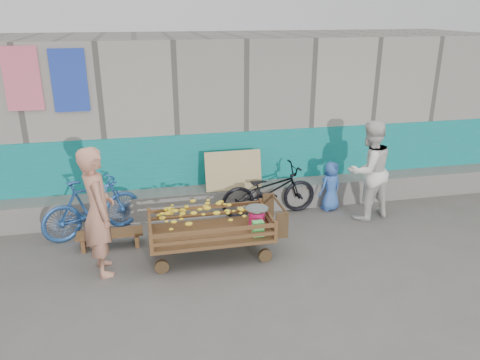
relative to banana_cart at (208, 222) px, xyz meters
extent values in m
plane|color=#54514B|center=(0.38, -0.73, -0.57)|extent=(80.00, 80.00, 0.00)
cube|color=gray|center=(0.38, 3.37, 0.93)|extent=(12.00, 3.00, 3.00)
cube|color=#0A7B76|center=(0.38, 1.86, 0.13)|extent=(12.00, 0.03, 1.40)
cube|color=slate|center=(0.38, 1.62, -0.34)|extent=(12.00, 0.50, 0.45)
cube|color=tan|center=(0.68, 1.49, 0.23)|extent=(1.00, 0.19, 0.68)
cube|color=#DF607B|center=(-2.62, 1.83, 1.88)|extent=(0.55, 0.03, 1.00)
cube|color=#233FAC|center=(-1.92, 1.83, 1.83)|extent=(0.55, 0.03, 1.00)
cube|color=#553123|center=(0.03, 0.00, -0.19)|extent=(1.80, 0.90, 0.05)
cylinder|color=#3A2819|center=(-0.71, -0.33, -0.47)|extent=(0.20, 0.06, 0.20)
cube|color=#553123|center=(-0.83, -0.42, -0.03)|extent=(0.05, 0.05, 0.28)
cylinder|color=#3A2819|center=(-0.71, 0.33, -0.47)|extent=(0.20, 0.06, 0.20)
cube|color=#553123|center=(-0.83, 0.42, -0.03)|extent=(0.05, 0.05, 0.28)
cylinder|color=#3A2819|center=(0.78, -0.33, -0.47)|extent=(0.20, 0.06, 0.20)
cube|color=#553123|center=(0.90, -0.42, -0.03)|extent=(0.05, 0.05, 0.28)
cylinder|color=#3A2819|center=(0.78, 0.33, -0.47)|extent=(0.20, 0.06, 0.20)
cube|color=#553123|center=(0.90, 0.42, -0.03)|extent=(0.05, 0.05, 0.28)
cube|color=#553123|center=(0.03, -0.42, -0.07)|extent=(1.74, 0.04, 0.05)
cube|color=#553123|center=(0.03, -0.42, 0.05)|extent=(1.74, 0.04, 0.05)
cube|color=#553123|center=(0.03, 0.42, -0.07)|extent=(1.74, 0.04, 0.05)
cube|color=#553123|center=(0.03, 0.42, 0.05)|extent=(1.74, 0.04, 0.05)
cube|color=#553123|center=(-0.83, 0.00, -0.07)|extent=(0.04, 0.84, 0.05)
cube|color=#553123|center=(-0.83, 0.00, 0.05)|extent=(0.04, 0.84, 0.05)
cube|color=#553123|center=(0.90, 0.00, -0.07)|extent=(0.04, 0.84, 0.05)
cube|color=#553123|center=(0.90, 0.00, 0.05)|extent=(0.04, 0.84, 0.05)
cylinder|color=#3A2819|center=(1.08, 0.00, 0.18)|extent=(0.04, 0.80, 0.04)
cube|color=#3A2819|center=(1.01, 0.37, 0.01)|extent=(0.18, 0.04, 0.40)
cube|color=#3A2819|center=(1.01, -0.37, 0.01)|extent=(0.18, 0.04, 0.40)
ellipsoid|color=#FFF03A|center=(-0.07, 0.00, 0.05)|extent=(1.30, 0.70, 0.44)
cylinder|color=#F01A68|center=(0.73, 0.00, -0.04)|extent=(0.24, 0.24, 0.26)
cylinder|color=silver|center=(0.73, 0.00, 0.10)|extent=(0.03, 0.03, 0.06)
cylinder|color=silver|center=(0.73, 0.00, 0.14)|extent=(0.34, 0.34, 0.02)
cube|color=#4FD75A|center=(0.68, -0.28, -0.05)|extent=(0.16, 0.12, 0.22)
cube|color=#553123|center=(-1.44, 0.62, -0.34)|extent=(1.00, 0.30, 0.04)
cube|color=#553123|center=(-1.84, 0.62, -0.47)|extent=(0.06, 0.28, 0.20)
cube|color=#553123|center=(-1.04, 0.62, -0.47)|extent=(0.06, 0.28, 0.20)
imported|color=tan|center=(-1.50, -0.09, 0.34)|extent=(0.58, 0.75, 1.82)
imported|color=silver|center=(2.91, 0.80, 0.31)|extent=(0.98, 0.85, 1.75)
imported|color=#3562BD|center=(2.43, 1.25, -0.11)|extent=(0.52, 0.43, 0.91)
imported|color=black|center=(1.28, 1.28, -0.11)|extent=(1.77, 0.72, 0.91)
imported|color=#28559A|center=(-1.71, 1.12, -0.08)|extent=(1.68, 1.06, 0.98)
camera|label=1|loc=(-0.86, -6.13, 2.93)|focal=35.00mm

